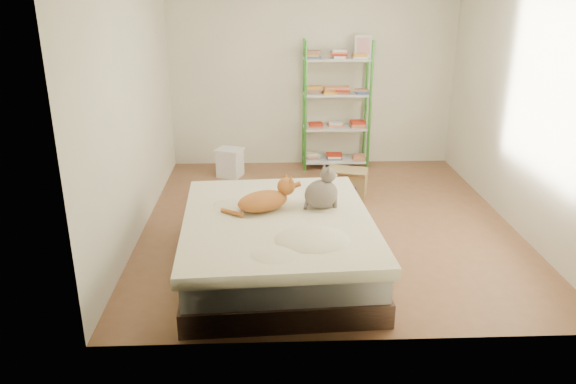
{
  "coord_description": "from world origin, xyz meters",
  "views": [
    {
      "loc": [
        -0.63,
        -5.42,
        2.36
      ],
      "look_at": [
        -0.44,
        -0.75,
        0.62
      ],
      "focal_mm": 35.0,
      "sensor_mm": 36.0,
      "label": 1
    }
  ],
  "objects_px": {
    "bed": "(278,244)",
    "white_bin": "(230,162)",
    "grey_cat": "(321,188)",
    "cardboard_box": "(346,183)",
    "orange_cat": "(263,199)",
    "shelf_unit": "(337,106)"
  },
  "relations": [
    {
      "from": "bed",
      "to": "white_bin",
      "type": "relative_size",
      "value": 5.16
    },
    {
      "from": "grey_cat",
      "to": "white_bin",
      "type": "xyz_separation_m",
      "value": [
        -0.95,
        2.39,
        -0.5
      ]
    },
    {
      "from": "shelf_unit",
      "to": "white_bin",
      "type": "bearing_deg",
      "value": -166.67
    },
    {
      "from": "white_bin",
      "to": "bed",
      "type": "bearing_deg",
      "value": -77.78
    },
    {
      "from": "cardboard_box",
      "to": "shelf_unit",
      "type": "bearing_deg",
      "value": 105.46
    },
    {
      "from": "orange_cat",
      "to": "white_bin",
      "type": "distance_m",
      "value": 2.52
    },
    {
      "from": "cardboard_box",
      "to": "white_bin",
      "type": "height_order",
      "value": "cardboard_box"
    },
    {
      "from": "bed",
      "to": "shelf_unit",
      "type": "relative_size",
      "value": 1.18
    },
    {
      "from": "white_bin",
      "to": "grey_cat",
      "type": "bearing_deg",
      "value": -68.39
    },
    {
      "from": "shelf_unit",
      "to": "cardboard_box",
      "type": "xyz_separation_m",
      "value": [
        -0.0,
        -1.15,
        -0.67
      ]
    },
    {
      "from": "shelf_unit",
      "to": "cardboard_box",
      "type": "distance_m",
      "value": 1.33
    },
    {
      "from": "orange_cat",
      "to": "grey_cat",
      "type": "bearing_deg",
      "value": -21.55
    },
    {
      "from": "shelf_unit",
      "to": "cardboard_box",
      "type": "relative_size",
      "value": 3.18
    },
    {
      "from": "shelf_unit",
      "to": "grey_cat",
      "type": "bearing_deg",
      "value": -99.64
    },
    {
      "from": "cardboard_box",
      "to": "white_bin",
      "type": "xyz_separation_m",
      "value": [
        -1.41,
        0.81,
        0.02
      ]
    },
    {
      "from": "grey_cat",
      "to": "cardboard_box",
      "type": "distance_m",
      "value": 1.73
    },
    {
      "from": "grey_cat",
      "to": "shelf_unit",
      "type": "distance_m",
      "value": 2.77
    },
    {
      "from": "cardboard_box",
      "to": "white_bin",
      "type": "distance_m",
      "value": 1.63
    },
    {
      "from": "cardboard_box",
      "to": "grey_cat",
      "type": "bearing_deg",
      "value": -90.5
    },
    {
      "from": "shelf_unit",
      "to": "white_bin",
      "type": "height_order",
      "value": "shelf_unit"
    },
    {
      "from": "orange_cat",
      "to": "shelf_unit",
      "type": "distance_m",
      "value": 2.95
    },
    {
      "from": "orange_cat",
      "to": "grey_cat",
      "type": "distance_m",
      "value": 0.52
    }
  ]
}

